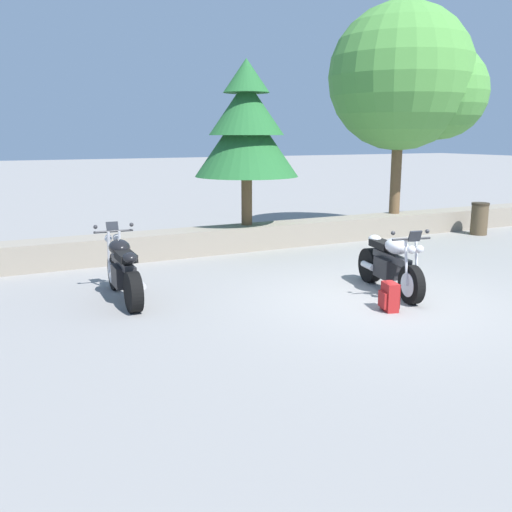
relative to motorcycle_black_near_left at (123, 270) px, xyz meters
The scene contains 8 objects.
ground_plane 4.13m from the motorcycle_black_near_left, 27.07° to the right, with size 120.00×120.00×0.00m, color gray.
stone_wall 4.69m from the motorcycle_black_near_left, 38.73° to the left, with size 36.00×0.80×0.55m, color gray.
motorcycle_black_near_left is the anchor object (origin of this frame).
motorcycle_silver_centre 4.44m from the motorcycle_black_near_left, 21.19° to the right, with size 0.74×2.05×1.18m.
rider_backpack 4.23m from the motorcycle_black_near_left, 35.19° to the right, with size 0.31×0.34×0.47m.
pine_tree_far_left 5.33m from the motorcycle_black_near_left, 39.53° to the left, with size 2.40×2.40×3.76m.
leafy_tree_mid_left 9.53m from the motorcycle_black_near_left, 19.61° to the left, with size 3.93×3.74×5.42m.
trash_bin 10.26m from the motorcycle_black_near_left, 10.66° to the left, with size 0.46×0.46×0.86m.
Camera 1 is at (-5.76, -7.10, 2.61)m, focal length 40.07 mm.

